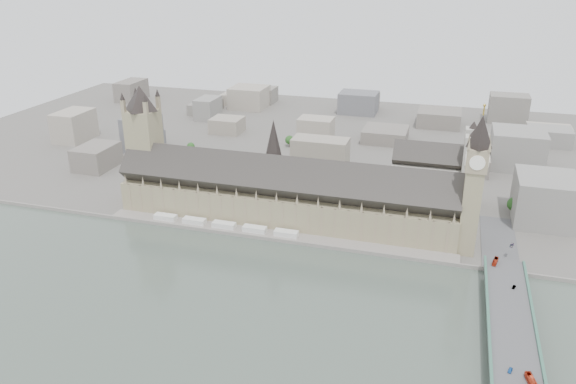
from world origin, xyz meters
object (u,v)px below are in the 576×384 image
(elizabeth_tower, at_px, (475,176))
(car_silver, at_px, (514,287))
(westminster_abbey, at_px, (435,174))
(palace_of_westminster, at_px, (284,195))
(westminster_bridge, at_px, (510,331))
(car_approach, at_px, (512,245))
(red_bus_north, at_px, (495,261))
(red_bus_south, at_px, (532,382))
(victoria_tower, at_px, (145,140))
(car_blue, at_px, (510,370))

(elizabeth_tower, distance_m, car_silver, 79.26)
(westminster_abbey, bearing_deg, palace_of_westminster, -145.83)
(westminster_bridge, relative_size, car_approach, 63.30)
(red_bus_north, height_order, red_bus_south, red_bus_south)
(palace_of_westminster, bearing_deg, westminster_bridge, -33.49)
(elizabeth_tower, xyz_separation_m, red_bus_north, (18.07, -29.29, -46.40))
(elizabeth_tower, bearing_deg, westminster_bridge, -75.89)
(victoria_tower, distance_m, red_bus_south, 334.24)
(car_blue, bearing_deg, victoria_tower, 168.09)
(victoria_tower, height_order, red_bus_south, victoria_tower)
(victoria_tower, distance_m, car_silver, 300.63)
(red_bus_north, distance_m, car_approach, 30.30)
(red_bus_north, bearing_deg, westminster_bridge, -73.33)
(victoria_tower, xyz_separation_m, red_bus_north, (278.07, -47.29, -43.52))
(victoria_tower, bearing_deg, red_bus_south, -29.11)
(westminster_abbey, xyz_separation_m, red_bus_north, (45.15, -116.29, -13.39))
(red_bus_north, bearing_deg, car_silver, -59.63)
(car_silver, xyz_separation_m, car_approach, (2.25, 55.98, 0.08))
(car_blue, height_order, car_approach, car_approach)
(red_bus_north, relative_size, car_approach, 2.01)
(elizabeth_tower, xyz_separation_m, red_bus_south, (29.57, -143.22, -46.16))
(car_blue, bearing_deg, palace_of_westminster, 153.88)
(elizabeth_tower, xyz_separation_m, victoria_tower, (-260.00, 18.00, -2.88))
(red_bus_north, xyz_separation_m, car_approach, (11.82, 27.89, -0.69))
(red_bus_south, relative_size, car_blue, 2.92)
(red_bus_south, relative_size, car_approach, 2.34)
(palace_of_westminster, bearing_deg, red_bus_north, -14.72)
(westminster_abbey, bearing_deg, elizabeth_tower, -72.71)
(palace_of_westminster, relative_size, car_approach, 51.62)
(westminster_abbey, relative_size, car_silver, 16.90)
(westminster_bridge, relative_size, westminster_abbey, 4.78)
(elizabeth_tower, height_order, car_blue, elizabeth_tower)
(victoria_tower, height_order, red_bus_north, victoria_tower)
(car_blue, height_order, car_silver, car_blue)
(car_approach, bearing_deg, elizabeth_tower, -163.48)
(elizabeth_tower, bearing_deg, car_approach, -2.68)
(red_bus_north, distance_m, car_silver, 29.68)
(elizabeth_tower, relative_size, car_silver, 26.72)
(westminster_bridge, bearing_deg, car_blue, -94.57)
(westminster_abbey, xyz_separation_m, car_blue, (47.80, -223.47, -14.13))
(car_blue, bearing_deg, westminster_abbey, 118.99)
(victoria_tower, relative_size, car_approach, 19.48)
(red_bus_south, bearing_deg, victoria_tower, 136.96)
(palace_of_westminster, relative_size, elizabeth_tower, 2.47)
(westminster_bridge, bearing_deg, elizabeth_tower, 104.11)
(palace_of_westminster, bearing_deg, car_blue, -43.03)
(westminster_bridge, height_order, car_blue, car_blue)
(red_bus_south, distance_m, car_silver, 85.87)
(car_blue, distance_m, car_silver, 79.40)
(westminster_abbey, distance_m, red_bus_south, 237.45)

